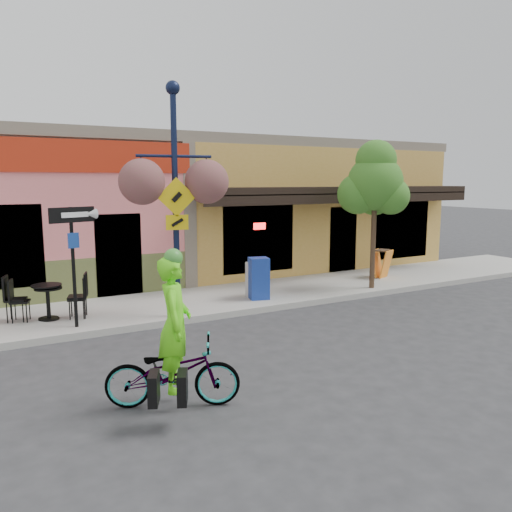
{
  "coord_description": "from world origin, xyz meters",
  "views": [
    {
      "loc": [
        -6.08,
        -9.62,
        3.15
      ],
      "look_at": [
        -0.5,
        0.5,
        1.4
      ],
      "focal_mm": 35.0,
      "sensor_mm": 36.0,
      "label": 1
    }
  ],
  "objects_px": {
    "bicycle": "(173,373)",
    "cyclist_rider": "(175,341)",
    "lamp_post": "(175,202)",
    "newspaper_box_grey": "(256,280)",
    "newspaper_box_blue": "(259,278)",
    "building": "(174,206)",
    "street_tree": "(374,214)",
    "one_way_sign": "(74,268)"
  },
  "relations": [
    {
      "from": "bicycle",
      "to": "cyclist_rider",
      "type": "bearing_deg",
      "value": -65.72
    },
    {
      "from": "lamp_post",
      "to": "newspaper_box_grey",
      "type": "height_order",
      "value": "lamp_post"
    },
    {
      "from": "cyclist_rider",
      "to": "newspaper_box_blue",
      "type": "height_order",
      "value": "cyclist_rider"
    },
    {
      "from": "lamp_post",
      "to": "newspaper_box_grey",
      "type": "xyz_separation_m",
      "value": [
        2.42,
        0.74,
        -2.08
      ]
    },
    {
      "from": "building",
      "to": "cyclist_rider",
      "type": "height_order",
      "value": "building"
    },
    {
      "from": "bicycle",
      "to": "cyclist_rider",
      "type": "relative_size",
      "value": 1.0
    },
    {
      "from": "cyclist_rider",
      "to": "street_tree",
      "type": "relative_size",
      "value": 0.45
    },
    {
      "from": "cyclist_rider",
      "to": "one_way_sign",
      "type": "height_order",
      "value": "one_way_sign"
    },
    {
      "from": "lamp_post",
      "to": "one_way_sign",
      "type": "bearing_deg",
      "value": -177.31
    },
    {
      "from": "newspaper_box_blue",
      "to": "street_tree",
      "type": "height_order",
      "value": "street_tree"
    },
    {
      "from": "one_way_sign",
      "to": "lamp_post",
      "type": "bearing_deg",
      "value": -23.18
    },
    {
      "from": "lamp_post",
      "to": "building",
      "type": "bearing_deg",
      "value": 79.28
    },
    {
      "from": "one_way_sign",
      "to": "newspaper_box_blue",
      "type": "xyz_separation_m",
      "value": [
        4.52,
        0.35,
        -0.71
      ]
    },
    {
      "from": "cyclist_rider",
      "to": "lamp_post",
      "type": "height_order",
      "value": "lamp_post"
    },
    {
      "from": "cyclist_rider",
      "to": "street_tree",
      "type": "bearing_deg",
      "value": -36.14
    },
    {
      "from": "cyclist_rider",
      "to": "one_way_sign",
      "type": "relative_size",
      "value": 0.76
    },
    {
      "from": "building",
      "to": "lamp_post",
      "type": "relative_size",
      "value": 3.58
    },
    {
      "from": "lamp_post",
      "to": "street_tree",
      "type": "xyz_separation_m",
      "value": [
        5.84,
        0.19,
        -0.47
      ]
    },
    {
      "from": "street_tree",
      "to": "bicycle",
      "type": "bearing_deg",
      "value": -150.58
    },
    {
      "from": "building",
      "to": "lamp_post",
      "type": "height_order",
      "value": "lamp_post"
    },
    {
      "from": "bicycle",
      "to": "one_way_sign",
      "type": "distance_m",
      "value": 4.32
    },
    {
      "from": "newspaper_box_blue",
      "to": "newspaper_box_grey",
      "type": "relative_size",
      "value": 1.15
    },
    {
      "from": "newspaper_box_blue",
      "to": "lamp_post",
      "type": "bearing_deg",
      "value": -152.93
    },
    {
      "from": "building",
      "to": "newspaper_box_blue",
      "type": "height_order",
      "value": "building"
    },
    {
      "from": "newspaper_box_blue",
      "to": "newspaper_box_grey",
      "type": "distance_m",
      "value": 0.19
    },
    {
      "from": "one_way_sign",
      "to": "street_tree",
      "type": "relative_size",
      "value": 0.6
    },
    {
      "from": "bicycle",
      "to": "cyclist_rider",
      "type": "distance_m",
      "value": 0.45
    },
    {
      "from": "bicycle",
      "to": "lamp_post",
      "type": "bearing_deg",
      "value": 3.28
    },
    {
      "from": "building",
      "to": "bicycle",
      "type": "xyz_separation_m",
      "value": [
        -3.89,
        -10.74,
        -1.76
      ]
    },
    {
      "from": "cyclist_rider",
      "to": "newspaper_box_blue",
      "type": "distance_m",
      "value": 5.95
    },
    {
      "from": "newspaper_box_blue",
      "to": "street_tree",
      "type": "distance_m",
      "value": 3.8
    },
    {
      "from": "building",
      "to": "lamp_post",
      "type": "bearing_deg",
      "value": -109.29
    },
    {
      "from": "newspaper_box_grey",
      "to": "one_way_sign",
      "type": "bearing_deg",
      "value": 177.84
    },
    {
      "from": "cyclist_rider",
      "to": "bicycle",
      "type": "bearing_deg",
      "value": 114.28
    },
    {
      "from": "lamp_post",
      "to": "bicycle",
      "type": "bearing_deg",
      "value": -102.42
    },
    {
      "from": "newspaper_box_grey",
      "to": "newspaper_box_blue",
      "type": "bearing_deg",
      "value": -107.91
    },
    {
      "from": "one_way_sign",
      "to": "newspaper_box_grey",
      "type": "distance_m",
      "value": 4.65
    },
    {
      "from": "lamp_post",
      "to": "newspaper_box_blue",
      "type": "distance_m",
      "value": 3.17
    },
    {
      "from": "building",
      "to": "cyclist_rider",
      "type": "bearing_deg",
      "value": -109.69
    },
    {
      "from": "building",
      "to": "one_way_sign",
      "type": "distance_m",
      "value": 8.01
    },
    {
      "from": "one_way_sign",
      "to": "newspaper_box_blue",
      "type": "height_order",
      "value": "one_way_sign"
    },
    {
      "from": "bicycle",
      "to": "one_way_sign",
      "type": "xyz_separation_m",
      "value": [
        -0.62,
        4.18,
        0.9
      ]
    }
  ]
}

